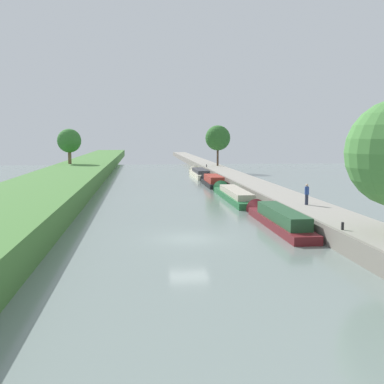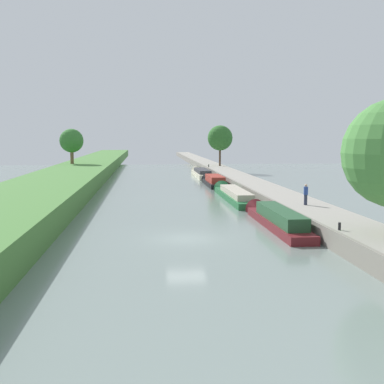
% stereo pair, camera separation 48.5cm
% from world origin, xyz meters
% --- Properties ---
extents(ground_plane, '(160.00, 160.00, 0.00)m').
position_xyz_m(ground_plane, '(0.00, 0.00, 0.00)').
color(ground_plane, slate).
extents(right_towpath, '(3.88, 260.00, 1.15)m').
position_xyz_m(right_towpath, '(10.22, 0.00, 0.58)').
color(right_towpath, gray).
rests_on(right_towpath, ground_plane).
extents(stone_quay, '(0.25, 260.00, 1.20)m').
position_xyz_m(stone_quay, '(8.15, 0.00, 0.60)').
color(stone_quay, gray).
rests_on(stone_quay, ground_plane).
extents(narrowboat_maroon, '(1.81, 12.91, 2.01)m').
position_xyz_m(narrowboat_maroon, '(6.90, 3.60, 0.58)').
color(narrowboat_maroon, maroon).
rests_on(narrowboat_maroon, ground_plane).
extents(narrowboat_green, '(2.00, 15.25, 1.90)m').
position_xyz_m(narrowboat_green, '(6.59, 18.70, 0.49)').
color(narrowboat_green, '#1E6033').
rests_on(narrowboat_green, ground_plane).
extents(narrowboat_black, '(2.17, 10.37, 2.16)m').
position_xyz_m(narrowboat_black, '(6.57, 32.87, 0.54)').
color(narrowboat_black, black).
rests_on(narrowboat_black, ground_plane).
extents(narrowboat_cream, '(2.20, 13.66, 2.09)m').
position_xyz_m(narrowboat_cream, '(6.54, 46.49, 0.54)').
color(narrowboat_cream, beige).
rests_on(narrowboat_cream, ground_plane).
extents(tree_rightbank_midnear, '(4.55, 4.55, 7.36)m').
position_xyz_m(tree_rightbank_midnear, '(11.03, 55.30, 6.22)').
color(tree_rightbank_midnear, '#4C3828').
rests_on(tree_rightbank_midnear, right_towpath).
extents(tree_leftbank_downstream, '(3.93, 3.93, 5.81)m').
position_xyz_m(tree_leftbank_downstream, '(-14.70, 50.31, 5.78)').
color(tree_leftbank_downstream, brown).
rests_on(tree_leftbank_downstream, left_grassy_bank).
extents(person_walking, '(0.34, 0.34, 1.66)m').
position_xyz_m(person_walking, '(10.01, 6.14, 2.02)').
color(person_walking, '#282D42').
rests_on(person_walking, right_towpath).
extents(mooring_bollard_near, '(0.16, 0.16, 0.45)m').
position_xyz_m(mooring_bollard_near, '(8.58, -3.73, 1.38)').
color(mooring_bollard_near, black).
rests_on(mooring_bollard_near, right_towpath).
extents(mooring_bollard_far, '(0.16, 0.16, 0.45)m').
position_xyz_m(mooring_bollard_far, '(8.58, 52.36, 1.38)').
color(mooring_bollard_far, black).
rests_on(mooring_bollard_far, right_towpath).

